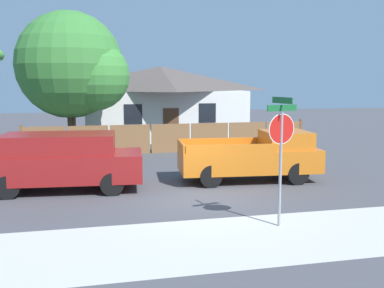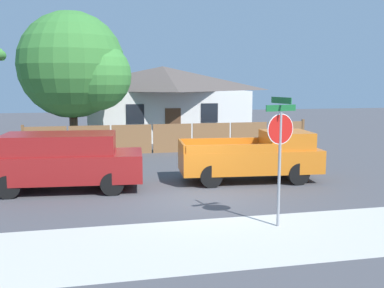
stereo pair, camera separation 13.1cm
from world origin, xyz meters
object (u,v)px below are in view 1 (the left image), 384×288
at_px(house, 161,100).
at_px(orange_pickup, 254,157).
at_px(stop_sign, 281,140).
at_px(red_suv, 63,160).
at_px(oak_tree, 75,67).

distance_m(house, orange_pickup, 13.92).
bearing_deg(stop_sign, red_suv, 124.33).
bearing_deg(house, oak_tree, -130.77).
bearing_deg(red_suv, house, 73.58).
distance_m(oak_tree, red_suv, 8.47).
bearing_deg(stop_sign, house, 76.82).
relative_size(oak_tree, red_suv, 1.34).
relative_size(red_suv, orange_pickup, 1.02).
xyz_separation_m(house, red_suv, (-5.41, -13.78, -1.30)).
relative_size(house, orange_pickup, 2.04).
bearing_deg(red_suv, oak_tree, 92.89).
relative_size(oak_tree, orange_pickup, 1.37).
height_order(oak_tree, red_suv, oak_tree).
height_order(house, red_suv, house).
distance_m(house, red_suv, 14.86).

